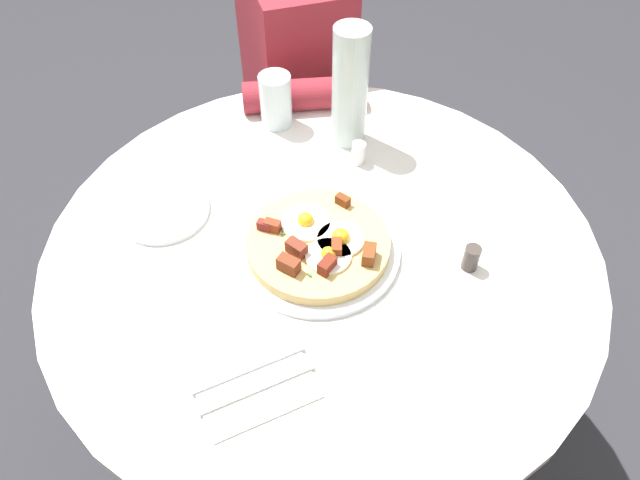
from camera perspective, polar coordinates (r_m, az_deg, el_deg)
ground_plane at (r=1.68m, az=0.12°, el=-16.99°), size 6.00×6.00×0.00m
dining_table at (r=1.19m, az=0.16°, el=-5.80°), size 0.99×0.99×0.74m
person_seated at (r=1.72m, az=-2.37°, el=11.97°), size 0.52×0.33×1.14m
pizza_plate at (r=1.04m, az=-0.19°, el=-0.97°), size 0.29×0.29×0.01m
breakfast_pizza at (r=1.02m, az=-0.14°, el=-0.30°), size 0.25×0.25×0.05m
bread_plate at (r=1.14m, az=-14.95°, el=2.77°), size 0.17×0.17×0.01m
napkin at (r=0.90m, az=-6.54°, el=-13.30°), size 0.16×0.19×0.00m
fork at (r=0.91m, az=-6.98°, el=-12.25°), size 0.04×0.18×0.00m
knife at (r=0.89m, az=-6.15°, el=-14.10°), size 0.04×0.18×0.00m
water_glass at (r=1.28m, az=-4.32°, el=13.37°), size 0.07×0.07×0.12m
water_bottle at (r=1.19m, az=2.93°, el=14.56°), size 0.07×0.07×0.25m
salt_shaker at (r=1.20m, az=3.77°, el=8.43°), size 0.03×0.03×0.05m
pepper_shaker at (r=1.03m, az=14.47°, el=-1.69°), size 0.03×0.03×0.05m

